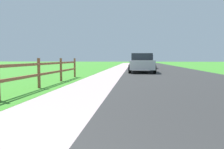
{
  "coord_description": "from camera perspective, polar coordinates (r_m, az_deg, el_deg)",
  "views": [
    {
      "loc": [
        0.79,
        0.08,
        1.11
      ],
      "look_at": [
        -0.06,
        8.74,
        0.5
      ],
      "focal_mm": 35.97,
      "sensor_mm": 36.0,
      "label": 1
    }
  ],
  "objects": [
    {
      "name": "parked_car_white",
      "position": [
        34.46,
        6.75,
        3.42
      ],
      "size": [
        2.11,
        4.26,
        1.49
      ],
      "color": "white",
      "rests_on": "ground"
    },
    {
      "name": "road_asphalt",
      "position": [
        27.08,
        11.35,
        1.62
      ],
      "size": [
        7.0,
        66.0,
        0.01
      ],
      "primitive_type": "cube",
      "color": "#2D2D2D",
      "rests_on": "ground"
    },
    {
      "name": "ground_plane",
      "position": [
        24.96,
        3.78,
        1.48
      ],
      "size": [
        120.0,
        120.0,
        0.0
      ],
      "primitive_type": "plane",
      "color": "#3C8A2A"
    },
    {
      "name": "rail_fence",
      "position": [
        7.68,
        -21.93,
        0.39
      ],
      "size": [
        0.11,
        12.88,
        1.14
      ],
      "color": "brown",
      "rests_on": "ground"
    },
    {
      "name": "parked_suv_silver",
      "position": [
        18.57,
        7.5,
        3.0
      ],
      "size": [
        2.08,
        4.75,
        1.54
      ],
      "color": "#B7BABF",
      "rests_on": "ground"
    },
    {
      "name": "parked_car_red",
      "position": [
        26.92,
        8.46,
        3.2
      ],
      "size": [
        2.12,
        4.53,
        1.51
      ],
      "color": "maroon",
      "rests_on": "ground"
    },
    {
      "name": "parked_car_beige",
      "position": [
        44.01,
        7.11,
        3.56
      ],
      "size": [
        2.21,
        4.39,
        1.49
      ],
      "color": "#C6B793",
      "rests_on": "ground"
    },
    {
      "name": "grass_verge",
      "position": [
        27.46,
        -5.51,
        1.71
      ],
      "size": [
        5.0,
        66.0,
        0.0
      ],
      "primitive_type": "cube",
      "color": "#3C8A2A",
      "rests_on": "ground"
    },
    {
      "name": "curb_concrete",
      "position": [
        27.21,
        -2.41,
        1.7
      ],
      "size": [
        6.0,
        66.0,
        0.01
      ],
      "primitive_type": "cube",
      "color": "#B89EA0",
      "rests_on": "ground"
    }
  ]
}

